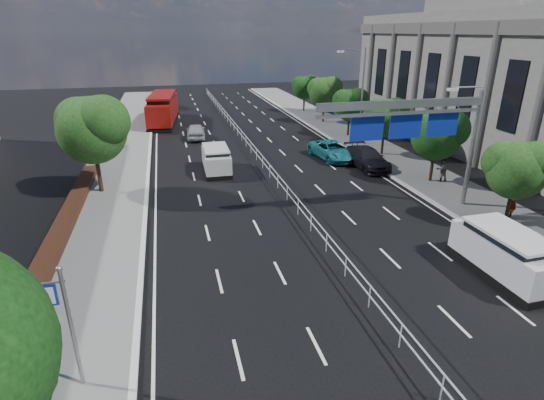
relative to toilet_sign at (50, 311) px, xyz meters
name	(u,v)px	position (x,y,z in m)	size (l,w,h in m)	color
ground	(388,333)	(10.95, 0.00, -2.94)	(160.00, 160.00, 0.00)	black
sidewalk_near	(49,391)	(-0.55, 0.00, -2.87)	(5.00, 140.00, 0.14)	slate
kerb_near	(134,376)	(1.95, 0.00, -2.87)	(0.25, 140.00, 0.15)	silver
median_fence	(258,156)	(10.95, 22.50, -2.42)	(0.05, 85.00, 1.02)	silver
hedge_near	(28,299)	(-2.35, 5.00, -2.58)	(1.00, 36.00, 0.44)	black
toilet_sign	(50,311)	(0.00, 0.00, 0.00)	(1.62, 0.18, 4.34)	gray
overhead_gantry	(419,121)	(17.69, 10.05, 2.66)	(10.24, 0.38, 7.45)	gray
streetlight_far	(360,90)	(21.46, 26.00, 2.27)	(2.78, 2.40, 9.00)	gray
civic_hall	(513,79)	(34.67, 22.00, 3.33)	(14.40, 36.00, 14.35)	slate
near_tree_back	(92,126)	(-0.99, 17.97, 1.67)	(4.84, 4.51, 6.69)	black
far_tree_c	(518,167)	(22.20, 6.98, 0.48)	(3.52, 3.28, 4.94)	black
far_tree_d	(438,133)	(22.20, 14.48, 0.74)	(3.85, 3.59, 5.34)	black
far_tree_e	(386,115)	(22.20, 21.98, 0.61)	(3.63, 3.38, 5.13)	black
far_tree_f	(350,103)	(22.20, 29.48, 0.55)	(3.52, 3.28, 5.02)	black
far_tree_g	(325,91)	(22.20, 36.98, 0.81)	(3.96, 3.69, 5.45)	black
far_tree_h	(305,86)	(22.20, 44.48, 0.48)	(3.41, 3.18, 4.91)	black
white_minivan	(216,160)	(7.22, 20.84, -1.97)	(2.07, 4.61, 1.98)	black
red_bus	(163,108)	(3.45, 41.48, -1.15)	(4.01, 11.76, 3.45)	black
near_car_silver	(196,131)	(6.54, 32.43, -2.17)	(1.83, 4.54, 1.55)	#9C9FA3
near_car_dark	(171,103)	(4.62, 52.13, -2.20)	(1.58, 4.53, 1.49)	black
silver_minivan	(506,254)	(18.01, 2.43, -1.88)	(2.27, 5.22, 2.16)	black
parked_car_teal	(333,150)	(17.45, 22.00, -2.19)	(2.51, 5.43, 1.51)	#1A6D77
parked_car_dark	(367,158)	(19.25, 19.00, -2.16)	(2.19, 5.39, 1.56)	black
pedestrian_a	(513,201)	(22.92, 7.55, -1.82)	(0.72, 0.47, 1.97)	gray
pedestrian_b	(442,169)	(22.81, 14.21, -1.91)	(0.87, 0.68, 1.79)	gray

